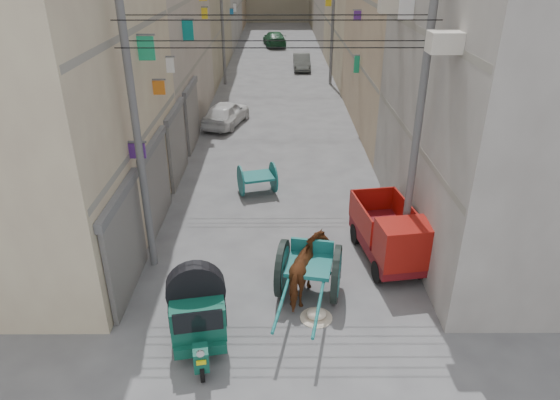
{
  "coord_description": "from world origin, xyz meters",
  "views": [
    {
      "loc": [
        0.03,
        -6.21,
        8.17
      ],
      "look_at": [
        0.08,
        6.5,
        1.82
      ],
      "focal_mm": 32.0,
      "sensor_mm": 36.0,
      "label": 1
    }
  ],
  "objects_px": {
    "horse": "(308,271)",
    "distant_car_grey": "(302,62)",
    "auto_rickshaw": "(197,308)",
    "tonga_cart": "(309,270)",
    "second_cart": "(257,178)",
    "mini_truck": "(393,241)",
    "feed_sack": "(316,314)",
    "distant_car_white": "(226,113)",
    "distant_car_green": "(274,39)"
  },
  "relations": [
    {
      "from": "horse",
      "to": "distant_car_grey",
      "type": "bearing_deg",
      "value": -77.03
    },
    {
      "from": "distant_car_white",
      "to": "distant_car_grey",
      "type": "height_order",
      "value": "distant_car_white"
    },
    {
      "from": "second_cart",
      "to": "feed_sack",
      "type": "relative_size",
      "value": 3.15
    },
    {
      "from": "distant_car_green",
      "to": "horse",
      "type": "bearing_deg",
      "value": 83.92
    },
    {
      "from": "mini_truck",
      "to": "distant_car_grey",
      "type": "xyz_separation_m",
      "value": [
        -1.42,
        26.79,
        -0.27
      ]
    },
    {
      "from": "horse",
      "to": "feed_sack",
      "type": "bearing_deg",
      "value": 116.11
    },
    {
      "from": "mini_truck",
      "to": "horse",
      "type": "height_order",
      "value": "mini_truck"
    },
    {
      "from": "second_cart",
      "to": "distant_car_grey",
      "type": "distance_m",
      "value": 22.06
    },
    {
      "from": "tonga_cart",
      "to": "horse",
      "type": "bearing_deg",
      "value": -128.68
    },
    {
      "from": "tonga_cart",
      "to": "second_cart",
      "type": "xyz_separation_m",
      "value": [
        -1.57,
        6.25,
        -0.17
      ]
    },
    {
      "from": "second_cart",
      "to": "horse",
      "type": "distance_m",
      "value": 6.46
    },
    {
      "from": "horse",
      "to": "distant_car_grey",
      "type": "relative_size",
      "value": 0.53
    },
    {
      "from": "mini_truck",
      "to": "distant_car_white",
      "type": "distance_m",
      "value": 14.39
    },
    {
      "from": "tonga_cart",
      "to": "distant_car_grey",
      "type": "xyz_separation_m",
      "value": [
        1.02,
        28.16,
        -0.21
      ]
    },
    {
      "from": "horse",
      "to": "distant_car_white",
      "type": "height_order",
      "value": "horse"
    },
    {
      "from": "second_cart",
      "to": "distant_car_green",
      "type": "distance_m",
      "value": 32.7
    },
    {
      "from": "auto_rickshaw",
      "to": "mini_truck",
      "type": "bearing_deg",
      "value": 20.96
    },
    {
      "from": "auto_rickshaw",
      "to": "mini_truck",
      "type": "xyz_separation_m",
      "value": [
        5.06,
        3.1,
        -0.1
      ]
    },
    {
      "from": "mini_truck",
      "to": "second_cart",
      "type": "distance_m",
      "value": 6.32
    },
    {
      "from": "tonga_cart",
      "to": "distant_car_white",
      "type": "distance_m",
      "value": 14.9
    },
    {
      "from": "auto_rickshaw",
      "to": "tonga_cart",
      "type": "relative_size",
      "value": 0.67
    },
    {
      "from": "tonga_cart",
      "to": "distant_car_grey",
      "type": "bearing_deg",
      "value": 99.04
    },
    {
      "from": "feed_sack",
      "to": "distant_car_white",
      "type": "bearing_deg",
      "value": 103.29
    },
    {
      "from": "second_cart",
      "to": "distant_car_grey",
      "type": "height_order",
      "value": "second_cart"
    },
    {
      "from": "tonga_cart",
      "to": "feed_sack",
      "type": "xyz_separation_m",
      "value": [
        0.15,
        -0.92,
        -0.67
      ]
    },
    {
      "from": "mini_truck",
      "to": "horse",
      "type": "relative_size",
      "value": 1.79
    },
    {
      "from": "auto_rickshaw",
      "to": "feed_sack",
      "type": "bearing_deg",
      "value": 5.74
    },
    {
      "from": "tonga_cart",
      "to": "distant_car_green",
      "type": "bearing_deg",
      "value": 102.78
    },
    {
      "from": "mini_truck",
      "to": "feed_sack",
      "type": "xyz_separation_m",
      "value": [
        -2.29,
        -2.29,
        -0.73
      ]
    },
    {
      "from": "feed_sack",
      "to": "distant_car_white",
      "type": "relative_size",
      "value": 0.13
    },
    {
      "from": "auto_rickshaw",
      "to": "second_cart",
      "type": "bearing_deg",
      "value": 72.03
    },
    {
      "from": "mini_truck",
      "to": "distant_car_white",
      "type": "bearing_deg",
      "value": 105.55
    },
    {
      "from": "mini_truck",
      "to": "tonga_cart",
      "type": "bearing_deg",
      "value": -159.51
    },
    {
      "from": "feed_sack",
      "to": "horse",
      "type": "bearing_deg",
      "value": 101.01
    },
    {
      "from": "second_cart",
      "to": "distant_car_white",
      "type": "relative_size",
      "value": 0.42
    },
    {
      "from": "horse",
      "to": "distant_car_green",
      "type": "bearing_deg",
      "value": -73.28
    },
    {
      "from": "distant_car_white",
      "to": "feed_sack",
      "type": "bearing_deg",
      "value": 119.31
    },
    {
      "from": "tonga_cart",
      "to": "horse",
      "type": "distance_m",
      "value": 0.03
    },
    {
      "from": "horse",
      "to": "tonga_cart",
      "type": "bearing_deg",
      "value": -124.71
    },
    {
      "from": "horse",
      "to": "second_cart",
      "type": "bearing_deg",
      "value": -61.04
    },
    {
      "from": "distant_car_green",
      "to": "tonga_cart",
      "type": "bearing_deg",
      "value": 83.96
    },
    {
      "from": "auto_rickshaw",
      "to": "distant_car_grey",
      "type": "bearing_deg",
      "value": 72.56
    },
    {
      "from": "horse",
      "to": "distant_car_grey",
      "type": "xyz_separation_m",
      "value": [
        1.05,
        28.18,
        -0.21
      ]
    },
    {
      "from": "tonga_cart",
      "to": "distant_car_white",
      "type": "bearing_deg",
      "value": 114.66
    },
    {
      "from": "second_cart",
      "to": "horse",
      "type": "xyz_separation_m",
      "value": [
        1.55,
        -6.27,
        0.17
      ]
    },
    {
      "from": "auto_rickshaw",
      "to": "distant_car_green",
      "type": "distance_m",
      "value": 40.71
    },
    {
      "from": "second_cart",
      "to": "horse",
      "type": "relative_size",
      "value": 0.84
    },
    {
      "from": "auto_rickshaw",
      "to": "distant_car_grey",
      "type": "distance_m",
      "value": 30.11
    },
    {
      "from": "feed_sack",
      "to": "distant_car_white",
      "type": "distance_m",
      "value": 15.84
    },
    {
      "from": "auto_rickshaw",
      "to": "distant_car_grey",
      "type": "height_order",
      "value": "auto_rickshaw"
    }
  ]
}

